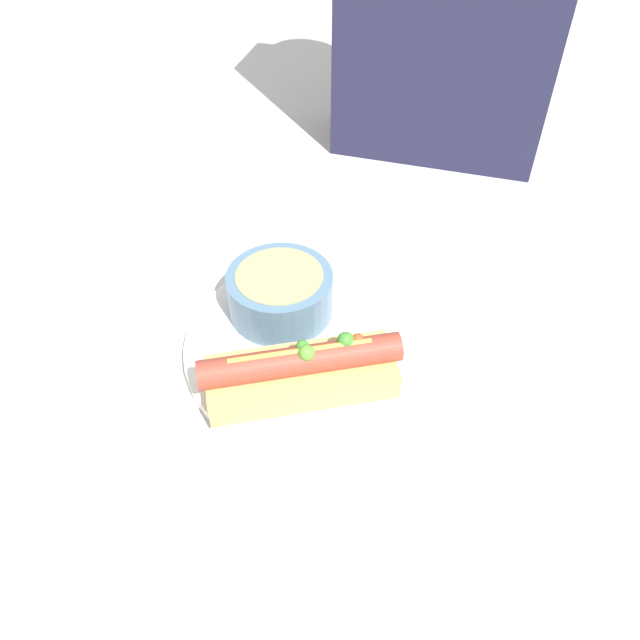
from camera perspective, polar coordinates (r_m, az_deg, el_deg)
The scene contains 5 objects.
ground_plane at distance 0.65m, azimuth -0.00°, elevation -2.59°, with size 4.00×4.00×0.00m, color #BCB7AD.
dinner_plate at distance 0.64m, azimuth -0.00°, elevation -2.20°, with size 0.28×0.28×0.01m.
hot_dog at distance 0.58m, azimuth -1.55°, elevation -4.72°, with size 0.19×0.14×0.06m.
soup_bowl at distance 0.65m, azimuth -3.66°, elevation 2.64°, with size 0.11×0.11×0.05m.
spoon at distance 0.67m, azimuth -5.04°, elevation 0.87°, with size 0.10×0.13×0.01m.
Camera 1 is at (0.12, -0.42, 0.48)m, focal length 35.00 mm.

